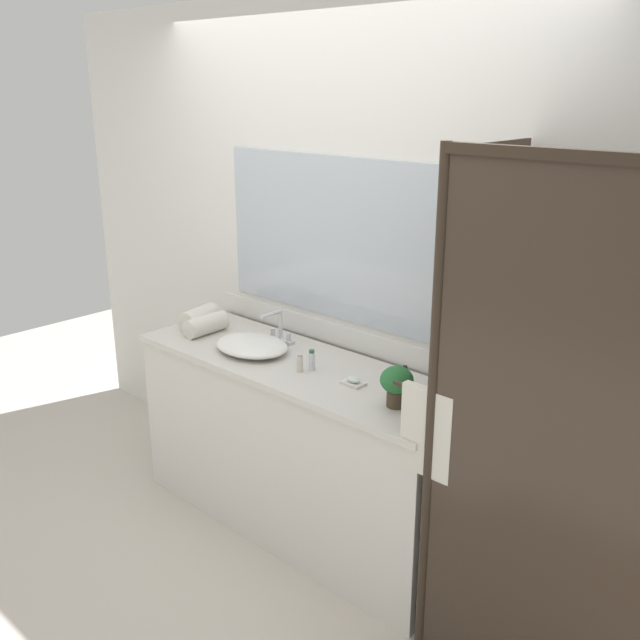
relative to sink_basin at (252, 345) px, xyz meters
The scene contains 13 objects.
ground_plane 0.97m from the sink_basin, ahead, with size 8.00×8.00×0.00m, color beige.
wall_back_with_mirror 0.60m from the sink_basin, 55.10° to the left, with size 4.40×0.06×2.60m.
vanity_cabinet 0.56m from the sink_basin, 11.52° to the left, with size 1.80×0.58×0.90m.
shower_enclosure 1.56m from the sink_basin, ahead, with size 1.20×0.59×2.00m.
sink_basin is the anchor object (origin of this frame).
faucet 0.19m from the sink_basin, 90.00° to the left, with size 0.17×0.15×0.17m.
potted_plant 0.92m from the sink_basin, ahead, with size 0.14×0.14×0.18m.
soap_dish 0.64m from the sink_basin, ahead, with size 0.10×0.07×0.04m.
amenity_bottle_lotion 0.84m from the sink_basin, 10.62° to the left, with size 0.03×0.03×0.10m.
amenity_bottle_body_wash 0.39m from the sink_basin, ahead, with size 0.03×0.03×0.10m.
amenity_bottle_shampoo 0.36m from the sink_basin, ahead, with size 0.03×0.03×0.08m.
rolled_towel_near_edge 0.49m from the sink_basin, behind, with size 0.11×0.11×0.23m, color silver.
rolled_towel_middle 0.38m from the sink_basin, behind, with size 0.10×0.10×0.24m, color silver.
Camera 1 is at (2.24, -2.26, 2.17)m, focal length 39.96 mm.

